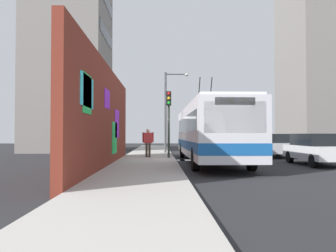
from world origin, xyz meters
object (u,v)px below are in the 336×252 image
(pedestrian_midblock, at_px, (148,140))
(street_lamp, at_px, (168,106))
(parked_car_white, at_px, (317,148))
(parked_car_silver, at_px, (274,145))
(parked_car_red, at_px, (252,143))
(city_bus, at_px, (209,131))
(traffic_light, at_px, (169,113))

(pedestrian_midblock, xyz_separation_m, street_lamp, (5.23, -1.37, 2.57))
(parked_car_white, xyz_separation_m, parked_car_silver, (6.23, -0.00, 0.00))
(parked_car_white, xyz_separation_m, street_lamp, (9.11, 7.23, 2.92))
(pedestrian_midblock, bearing_deg, parked_car_red, -47.54)
(parked_car_silver, distance_m, pedestrian_midblock, 8.92)
(city_bus, xyz_separation_m, street_lamp, (7.68, 2.03, 2.02))
(parked_car_white, bearing_deg, parked_car_silver, -0.00)
(parked_car_white, height_order, parked_car_red, same)
(traffic_light, bearing_deg, parked_car_silver, -68.10)
(traffic_light, xyz_separation_m, street_lamp, (5.84, -0.12, 0.91))
(street_lamp, bearing_deg, traffic_light, 178.80)
(street_lamp, bearing_deg, parked_car_silver, -111.74)
(parked_car_silver, distance_m, street_lamp, 8.31)
(parked_car_red, xyz_separation_m, traffic_light, (-8.48, 7.35, 2.00))
(parked_car_silver, xyz_separation_m, pedestrian_midblock, (-2.34, 8.60, 0.35))
(parked_car_silver, bearing_deg, pedestrian_midblock, 105.24)
(parked_car_white, bearing_deg, pedestrian_midblock, 65.70)
(parked_car_white, xyz_separation_m, parked_car_red, (11.76, 0.00, -0.00))
(parked_car_red, height_order, traffic_light, traffic_light)
(city_bus, relative_size, street_lamp, 2.02)
(city_bus, distance_m, street_lamp, 8.20)
(city_bus, xyz_separation_m, parked_car_silver, (4.80, -5.20, -0.90))
(parked_car_silver, height_order, pedestrian_midblock, pedestrian_midblock)
(parked_car_red, bearing_deg, traffic_light, 139.09)
(city_bus, bearing_deg, street_lamp, 14.79)
(parked_car_red, bearing_deg, parked_car_silver, -180.00)
(parked_car_silver, relative_size, parked_car_red, 1.08)
(parked_car_silver, xyz_separation_m, traffic_light, (-2.96, 7.35, 2.00))
(parked_car_white, height_order, traffic_light, traffic_light)
(parked_car_white, distance_m, parked_car_silver, 6.23)
(parked_car_red, xyz_separation_m, pedestrian_midblock, (-7.87, 8.60, 0.35))
(traffic_light, distance_m, street_lamp, 5.91)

